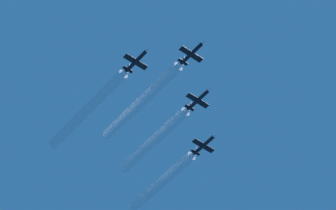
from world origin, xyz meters
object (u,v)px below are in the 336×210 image
(jet_lead, at_px, (193,52))
(jet_left_wingman, at_px, (199,99))
(jet_outer_left, at_px, (205,144))
(jet_right_wingman, at_px, (137,60))

(jet_lead, xyz_separation_m, jet_left_wingman, (-13.06, -12.66, -1.12))
(jet_left_wingman, xyz_separation_m, jet_outer_left, (-12.98, -12.77, -2.01))
(jet_lead, relative_size, jet_outer_left, 1.00)
(jet_lead, bearing_deg, jet_outer_left, -135.68)
(jet_lead, height_order, jet_right_wingman, jet_lead)
(jet_left_wingman, bearing_deg, jet_lead, 44.12)
(jet_lead, bearing_deg, jet_right_wingman, -44.96)
(jet_right_wingman, bearing_deg, jet_lead, 135.04)
(jet_lead, xyz_separation_m, jet_outer_left, (-26.04, -25.43, -3.14))
(jet_right_wingman, xyz_separation_m, jet_outer_left, (-38.17, -13.31, -1.76))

